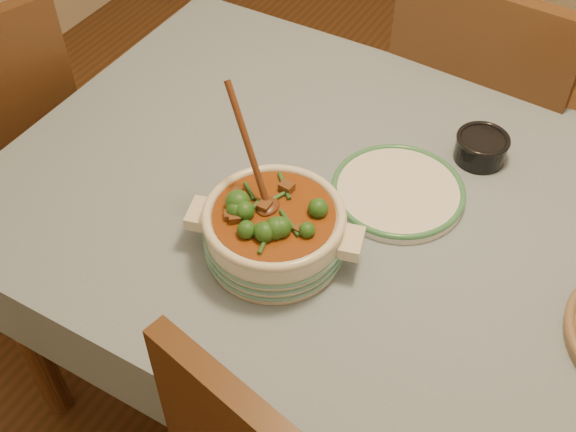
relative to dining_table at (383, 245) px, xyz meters
The scene contains 6 objects.
floor 0.66m from the dining_table, ahead, with size 4.50×4.50×0.00m, color #442B13.
dining_table is the anchor object (origin of this frame).
stew_casserole 0.30m from the dining_table, 127.99° to the right, with size 0.35×0.32×0.32m.
white_plate 0.12m from the dining_table, 96.26° to the left, with size 0.36×0.36×0.02m.
condiment_bowl 0.31m from the dining_table, 68.71° to the left, with size 0.14×0.14×0.06m.
chair_far 0.67m from the dining_table, 90.00° to the left, with size 0.49×0.49×0.99m.
Camera 1 is at (0.33, -0.98, 1.84)m, focal length 45.00 mm.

